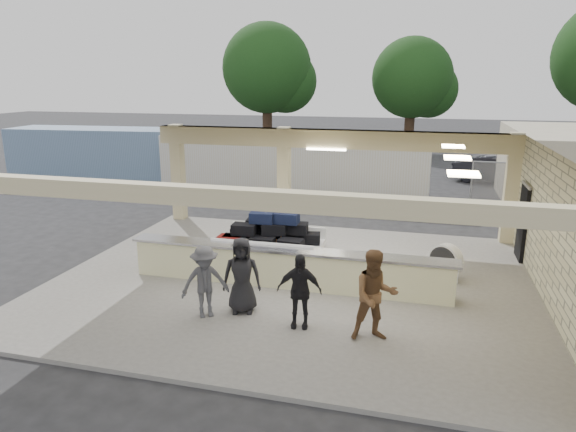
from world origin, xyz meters
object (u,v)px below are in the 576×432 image
(luggage_cart, at_px, (269,238))
(container_white, at_px, (293,166))
(car_white_a, at_px, (570,179))
(passenger_a, at_px, (375,296))
(passenger_c, at_px, (205,282))
(passenger_b, at_px, (299,291))
(passenger_d, at_px, (242,275))
(container_blue, at_px, (113,155))
(baggage_handler, at_px, (276,235))
(drum_fan, at_px, (446,261))
(baggage_counter, at_px, (287,267))
(car_dark, at_px, (496,170))

(luggage_cart, relative_size, container_white, 0.23)
(car_white_a, xyz_separation_m, container_white, (-12.24, -3.10, 0.61))
(passenger_a, relative_size, passenger_c, 1.16)
(car_white_a, relative_size, container_white, 0.41)
(passenger_a, relative_size, passenger_b, 1.17)
(passenger_a, xyz_separation_m, passenger_b, (-1.56, 0.15, -0.13))
(luggage_cart, bearing_deg, passenger_d, -86.35)
(passenger_a, height_order, container_blue, container_blue)
(passenger_c, bearing_deg, luggage_cart, 46.91)
(container_white, bearing_deg, passenger_c, -82.52)
(baggage_handler, distance_m, car_white_a, 16.25)
(passenger_b, relative_size, passenger_d, 0.93)
(passenger_c, bearing_deg, container_white, 61.98)
(passenger_a, bearing_deg, container_blue, 118.56)
(luggage_cart, distance_m, passenger_b, 3.43)
(drum_fan, distance_m, passenger_b, 4.61)
(baggage_counter, bearing_deg, car_white_a, 55.22)
(drum_fan, height_order, passenger_b, passenger_b)
(baggage_handler, relative_size, passenger_b, 1.14)
(baggage_counter, xyz_separation_m, car_white_a, (9.63, 13.87, 0.11))
(baggage_counter, height_order, luggage_cart, luggage_cart)
(passenger_d, bearing_deg, luggage_cart, 78.82)
(luggage_cart, height_order, container_white, container_white)
(container_white, bearing_deg, baggage_counter, -74.86)
(drum_fan, xyz_separation_m, container_blue, (-15.96, 9.82, 0.75))
(luggage_cart, xyz_separation_m, drum_fan, (4.59, 0.42, -0.36))
(luggage_cart, xyz_separation_m, car_dark, (7.47, 14.73, -0.28))
(car_dark, bearing_deg, passenger_a, -173.82)
(passenger_b, height_order, container_blue, container_blue)
(passenger_a, xyz_separation_m, container_blue, (-14.50, 13.44, 0.33))
(luggage_cart, bearing_deg, container_blue, 137.77)
(passenger_c, relative_size, container_white, 0.13)
(baggage_counter, bearing_deg, container_white, 103.61)
(drum_fan, bearing_deg, passenger_b, -96.73)
(luggage_cart, bearing_deg, container_white, 100.46)
(car_white_a, bearing_deg, drum_fan, 144.14)
(luggage_cart, xyz_separation_m, passenger_a, (3.12, -3.21, 0.06))
(drum_fan, bearing_deg, passenger_a, -77.69)
(luggage_cart, distance_m, car_white_a, 16.52)
(baggage_counter, distance_m, passenger_a, 3.24)
(luggage_cart, relative_size, container_blue, 0.26)
(passenger_a, relative_size, car_white_a, 0.38)
(passenger_a, relative_size, container_blue, 0.18)
(container_white, bearing_deg, container_blue, 178.57)
(passenger_b, distance_m, car_dark, 18.74)
(luggage_cart, height_order, baggage_handler, baggage_handler)
(baggage_counter, relative_size, container_white, 0.68)
(passenger_c, xyz_separation_m, car_dark, (7.97, 17.85, -0.21))
(baggage_handler, xyz_separation_m, car_dark, (7.36, 14.46, -0.32))
(baggage_handler, bearing_deg, container_white, -150.47)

